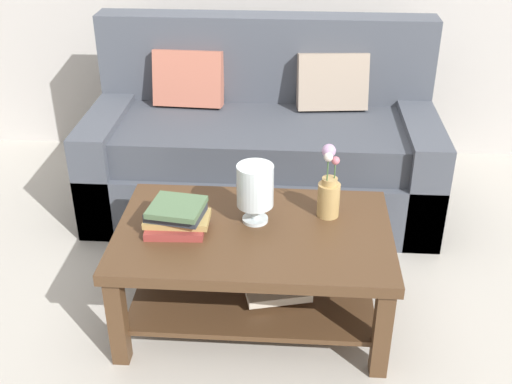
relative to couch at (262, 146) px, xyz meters
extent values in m
plane|color=#B7B2A8|center=(0.06, -0.83, -0.36)|extent=(10.00, 10.00, 0.00)
cube|color=#474C56|center=(0.00, -0.07, -0.18)|extent=(1.96, 0.90, 0.36)
cube|color=#40444E|center=(0.00, -0.10, 0.10)|extent=(1.72, 0.74, 0.20)
cube|color=#474C56|center=(0.00, 0.28, 0.35)|extent=(1.96, 0.20, 0.70)
cube|color=#474C56|center=(-0.88, -0.07, -0.06)|extent=(0.20, 0.90, 0.60)
cube|color=#474C56|center=(0.88, -0.07, -0.06)|extent=(0.20, 0.90, 0.60)
cube|color=#B26651|center=(-0.44, 0.14, 0.36)|extent=(0.41, 0.20, 0.34)
cube|color=gray|center=(0.39, 0.14, 0.36)|extent=(0.42, 0.22, 0.34)
cube|color=#4C331E|center=(0.03, -1.08, 0.09)|extent=(1.18, 0.75, 0.05)
cube|color=#4C331E|center=(-0.51, -1.40, -0.15)|extent=(0.07, 0.07, 0.42)
cube|color=#4C331E|center=(0.56, -1.40, -0.15)|extent=(0.07, 0.07, 0.42)
cube|color=#4C331E|center=(-0.51, -0.76, -0.15)|extent=(0.07, 0.07, 0.42)
cube|color=#4C331E|center=(0.56, -0.76, -0.15)|extent=(0.07, 0.07, 0.42)
cube|color=#4C331E|center=(0.03, -1.08, -0.22)|extent=(1.06, 0.63, 0.02)
cube|color=#993833|center=(0.13, -1.04, -0.20)|extent=(0.29, 0.22, 0.03)
cube|color=beige|center=(0.13, -1.12, -0.17)|extent=(0.32, 0.26, 0.04)
cube|color=#993833|center=(-0.30, -1.11, 0.13)|extent=(0.25, 0.19, 0.03)
cube|color=tan|center=(-0.30, -1.09, 0.16)|extent=(0.27, 0.16, 0.03)
cube|color=#2D333D|center=(-0.30, -1.09, 0.19)|extent=(0.25, 0.21, 0.04)
cube|color=#51704C|center=(-0.30, -1.10, 0.22)|extent=(0.24, 0.23, 0.02)
cylinder|color=silver|center=(0.03, -1.01, 0.12)|extent=(0.11, 0.11, 0.02)
cylinder|color=silver|center=(0.03, -1.01, 0.16)|extent=(0.04, 0.04, 0.07)
cylinder|color=silver|center=(0.03, -1.01, 0.29)|extent=(0.16, 0.16, 0.19)
sphere|color=beige|center=(0.00, -1.01, 0.25)|extent=(0.06, 0.06, 0.06)
sphere|color=#51704C|center=(0.05, -1.00, 0.25)|extent=(0.06, 0.06, 0.06)
cylinder|color=tan|center=(0.35, -0.94, 0.19)|extent=(0.10, 0.10, 0.15)
cylinder|color=tan|center=(0.35, -0.94, 0.28)|extent=(0.07, 0.07, 0.03)
cylinder|color=#426638|center=(0.36, -0.94, 0.33)|extent=(0.01, 0.01, 0.07)
sphere|color=#C66B7A|center=(0.36, -0.94, 0.38)|extent=(0.04, 0.04, 0.04)
cylinder|color=#426638|center=(0.33, -0.93, 0.35)|extent=(0.01, 0.01, 0.11)
sphere|color=#B28CB7|center=(0.33, -0.93, 0.42)|extent=(0.06, 0.06, 0.06)
cylinder|color=#426638|center=(0.33, -0.96, 0.35)|extent=(0.01, 0.01, 0.10)
sphere|color=silver|center=(0.33, -0.96, 0.41)|extent=(0.04, 0.04, 0.04)
camera|label=1|loc=(0.19, -3.36, 1.57)|focal=44.43mm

